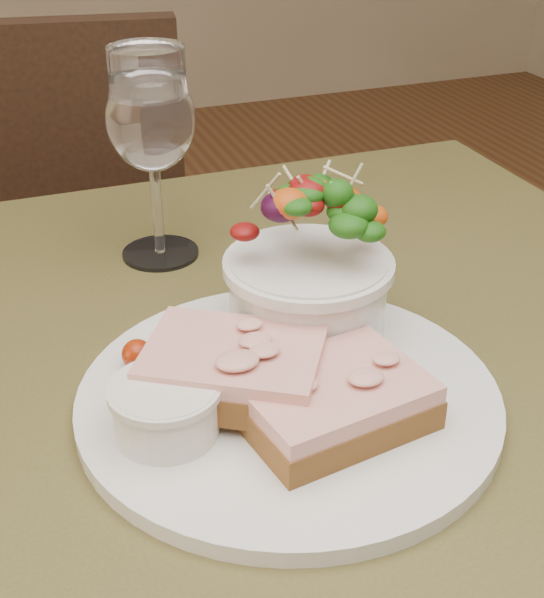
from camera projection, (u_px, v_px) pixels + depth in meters
name	position (u px, v px, depth m)	size (l,w,h in m)	color
cafe_table	(268.00, 488.00, 0.64)	(0.80, 0.80, 0.75)	#413F1C
chair_far	(61.00, 376.00, 1.38)	(0.49, 0.49, 0.90)	black
dinner_plate	(288.00, 398.00, 0.57)	(0.29, 0.29, 0.01)	white
sandwich_front	(333.00, 400.00, 0.53)	(0.13, 0.10, 0.03)	#462912
sandwich_back	(233.00, 368.00, 0.55)	(0.14, 0.13, 0.03)	#462912
ramekin	(166.00, 407.00, 0.52)	(0.07, 0.07, 0.04)	silver
salad_bowl	(309.00, 261.00, 0.60)	(0.12, 0.12, 0.13)	white
garnish	(149.00, 351.00, 0.59)	(0.05, 0.04, 0.02)	#10390A
wine_glass	(151.00, 125.00, 0.70)	(0.08, 0.08, 0.18)	white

